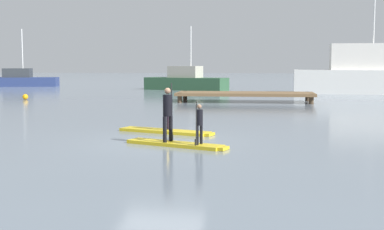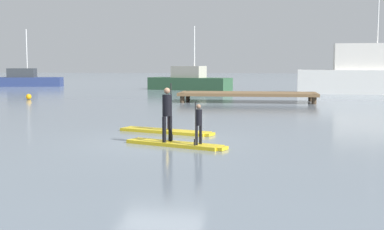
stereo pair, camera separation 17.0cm
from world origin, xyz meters
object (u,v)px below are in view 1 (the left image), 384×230
(paddleboard_far, at_px, (177,144))
(fishing_boat_white_large, at_px, (366,76))
(paddler_child_front, at_px, (199,122))
(paddleboard_near, at_px, (166,131))
(mooring_buoy_near, at_px, (25,97))
(paddler_adult, at_px, (168,111))
(fishing_boat_green_midground, at_px, (186,81))
(motor_boat_small_navy, at_px, (21,80))
(paddler_child_solo, at_px, (166,111))

(paddleboard_far, distance_m, fishing_boat_white_large, 29.64)
(paddleboard_far, xyz_separation_m, paddler_child_front, (0.68, -0.29, 0.68))
(paddleboard_near, height_order, mooring_buoy_near, mooring_buoy_near)
(paddler_adult, xyz_separation_m, fishing_boat_white_large, (11.15, 27.43, 0.41))
(paddleboard_far, height_order, fishing_boat_green_midground, fishing_boat_green_midground)
(fishing_boat_white_large, height_order, motor_boat_small_navy, fishing_boat_white_large)
(paddler_child_solo, distance_m, motor_boat_small_navy, 40.49)
(fishing_boat_green_midground, height_order, motor_boat_small_navy, motor_boat_small_navy)
(paddler_child_solo, bearing_deg, paddler_adult, -79.08)
(paddleboard_near, distance_m, fishing_boat_white_large, 27.45)
(mooring_buoy_near, bearing_deg, paddler_adult, -54.33)
(paddler_child_front, distance_m, motor_boat_small_navy, 43.84)
(paddleboard_far, bearing_deg, fishing_boat_white_large, 68.46)
(fishing_boat_green_midground, distance_m, motor_boat_small_navy, 19.07)
(paddleboard_near, distance_m, motor_boat_small_navy, 40.50)
(paddleboard_far, relative_size, fishing_boat_white_large, 0.26)
(paddleboard_far, bearing_deg, paddler_child_front, -23.09)
(paddler_child_front, bearing_deg, paddler_adult, 156.79)
(paddler_adult, height_order, motor_boat_small_navy, motor_boat_small_navy)
(paddler_child_front, bearing_deg, fishing_boat_white_large, 69.88)
(paddler_adult, height_order, fishing_boat_white_large, fishing_boat_white_large)
(fishing_boat_white_large, bearing_deg, fishing_boat_green_midground, 164.76)
(fishing_boat_white_large, bearing_deg, paddler_adult, -112.12)
(fishing_boat_green_midground, xyz_separation_m, mooring_buoy_near, (-8.81, -13.87, -0.61))
(paddler_adult, bearing_deg, paddleboard_far, -23.52)
(paddleboard_near, xyz_separation_m, paddleboard_far, (0.79, -2.73, 0.00))
(paddleboard_far, xyz_separation_m, fishing_boat_white_large, (10.87, 27.54, 1.35))
(paddler_child_solo, xyz_separation_m, paddler_child_front, (1.46, -3.03, -0.00))
(fishing_boat_green_midground, xyz_separation_m, motor_boat_small_navy, (-18.31, 5.32, -0.11))
(paddleboard_far, bearing_deg, paddleboard_near, 106.08)
(paddler_child_solo, relative_size, paddler_child_front, 0.96)
(fishing_boat_green_midground, distance_m, mooring_buoy_near, 16.44)
(paddler_child_front, relative_size, fishing_boat_white_large, 0.10)
(paddleboard_near, bearing_deg, paddler_child_solo, 37.50)
(paddleboard_far, distance_m, paddler_child_front, 1.01)
(paddler_child_front, bearing_deg, fishing_boat_green_midground, 98.57)
(fishing_boat_white_large, relative_size, mooring_buoy_near, 31.78)
(paddler_child_front, xyz_separation_m, motor_boat_small_navy, (-23.12, 37.24, -0.05))
(paddleboard_near, relative_size, paddler_adult, 2.03)
(paddleboard_near, xyz_separation_m, fishing_boat_green_midground, (-3.34, 28.90, 0.74))
(paddler_adult, relative_size, fishing_boat_green_midground, 0.21)
(paddleboard_near, distance_m, paddler_child_front, 3.43)
(fishing_boat_white_large, bearing_deg, motor_boat_small_navy, 164.23)
(paddler_child_solo, height_order, fishing_boat_white_large, fishing_boat_white_large)
(paddleboard_near, height_order, paddler_adult, paddler_adult)
(paddler_adult, bearing_deg, paddler_child_solo, 100.92)
(paddler_child_solo, height_order, mooring_buoy_near, paddler_child_solo)
(paddleboard_far, relative_size, paddler_child_front, 2.52)
(paddleboard_far, height_order, mooring_buoy_near, mooring_buoy_near)
(paddleboard_near, bearing_deg, motor_boat_small_navy, 122.33)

